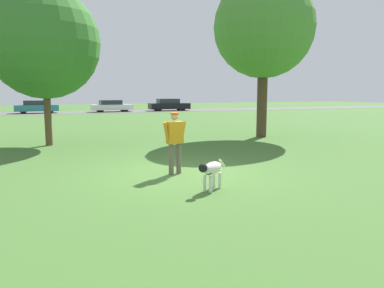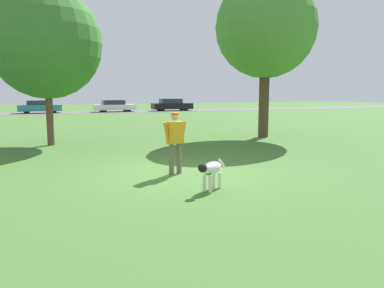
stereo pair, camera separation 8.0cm
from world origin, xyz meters
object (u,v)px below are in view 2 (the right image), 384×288
at_px(parked_car_white, 114,106).
at_px(parked_car_black, 172,105).
at_px(tree_near_left, 46,44).
at_px(person, 175,138).
at_px(frisbee, 217,169).
at_px(parked_car_teal, 39,107).
at_px(dog, 211,170).
at_px(tree_near_right, 266,28).

relative_size(parked_car_white, parked_car_black, 0.95).
bearing_deg(tree_near_left, person, -67.04).
bearing_deg(parked_car_black, frisbee, -103.96).
bearing_deg(parked_car_teal, person, -86.40).
bearing_deg(dog, parked_car_black, -143.35).
height_order(tree_near_right, parked_car_black, tree_near_right).
bearing_deg(dog, parked_car_teal, -119.97).
distance_m(dog, tree_near_right, 11.22).
bearing_deg(parked_car_teal, parked_car_black, -3.05).
bearing_deg(parked_car_white, dog, -98.61).
height_order(dog, parked_car_black, parked_car_black).
bearing_deg(parked_car_white, parked_car_teal, 177.71).
height_order(tree_near_right, parked_car_white, tree_near_right).
bearing_deg(person, parked_car_white, 73.31).
relative_size(tree_near_left, tree_near_right, 0.83).
distance_m(person, frisbee, 1.54).
xyz_separation_m(person, parked_car_teal, (-3.59, 31.98, -0.30)).
bearing_deg(frisbee, person, -176.97).
xyz_separation_m(parked_car_teal, parked_car_white, (7.57, -0.01, -0.02)).
bearing_deg(person, parked_car_teal, 86.81).
xyz_separation_m(parked_car_teal, parked_car_black, (14.11, -0.06, 0.03)).
height_order(frisbee, tree_near_left, tree_near_left).
bearing_deg(frisbee, tree_near_right, 48.98).
relative_size(parked_car_teal, parked_car_white, 0.95).
bearing_deg(parked_car_black, tree_near_left, -115.94).
height_order(frisbee, tree_near_right, tree_near_right).
height_order(person, parked_car_teal, person).
distance_m(tree_near_right, parked_car_teal, 28.08).
distance_m(tree_near_right, parked_car_white, 26.30).
xyz_separation_m(person, frisbee, (1.23, 0.07, -0.93)).
bearing_deg(person, tree_near_left, 103.37).
relative_size(frisbee, parked_car_black, 0.06).
xyz_separation_m(person, tree_near_right, (6.54, 6.17, 4.11)).
height_order(person, dog, person).
height_order(frisbee, parked_car_teal, parked_car_teal).
relative_size(parked_car_teal, parked_car_black, 0.91).
distance_m(parked_car_white, parked_car_black, 6.54).
xyz_separation_m(frisbee, tree_near_left, (-4.15, 6.83, 3.98)).
relative_size(tree_near_right, parked_car_white, 1.67).
height_order(person, parked_car_white, person).
bearing_deg(parked_car_white, tree_near_left, -107.60).
xyz_separation_m(dog, tree_near_left, (-3.10, 8.75, 3.53)).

